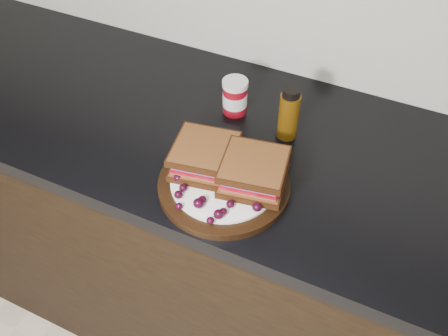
# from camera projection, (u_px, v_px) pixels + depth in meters

# --- Properties ---
(base_cabinets) EXTENTS (3.96, 0.58, 0.86)m
(base_cabinets) POSITION_uv_depth(u_px,v_px,m) (193.00, 237.00, 1.55)
(base_cabinets) COLOR black
(base_cabinets) RESTS_ON ground_plane
(countertop) EXTENTS (3.98, 0.60, 0.04)m
(countertop) POSITION_uv_depth(u_px,v_px,m) (185.00, 127.00, 1.23)
(countertop) COLOR black
(countertop) RESTS_ON base_cabinets
(plate) EXTENTS (0.28, 0.28, 0.02)m
(plate) POSITION_uv_depth(u_px,v_px,m) (224.00, 185.00, 1.06)
(plate) COLOR black
(plate) RESTS_ON countertop
(sandwich_left) EXTENTS (0.15, 0.15, 0.06)m
(sandwich_left) POSITION_uv_depth(u_px,v_px,m) (205.00, 157.00, 1.05)
(sandwich_left) COLOR brown
(sandwich_left) RESTS_ON plate
(sandwich_right) EXTENTS (0.15, 0.15, 0.06)m
(sandwich_right) POSITION_uv_depth(u_px,v_px,m) (254.00, 172.00, 1.02)
(sandwich_right) COLOR brown
(sandwich_right) RESTS_ON plate
(grape_0) EXTENTS (0.02, 0.02, 0.02)m
(grape_0) POSITION_uv_depth(u_px,v_px,m) (178.00, 178.00, 1.04)
(grape_0) COLOR black
(grape_0) RESTS_ON plate
(grape_1) EXTENTS (0.02, 0.02, 0.02)m
(grape_1) POSITION_uv_depth(u_px,v_px,m) (183.00, 188.00, 1.02)
(grape_1) COLOR black
(grape_1) RESTS_ON plate
(grape_2) EXTENTS (0.02, 0.02, 0.02)m
(grape_2) POSITION_uv_depth(u_px,v_px,m) (178.00, 195.00, 1.01)
(grape_2) COLOR black
(grape_2) RESTS_ON plate
(grape_3) EXTENTS (0.02, 0.02, 0.01)m
(grape_3) POSITION_uv_depth(u_px,v_px,m) (179.00, 206.00, 0.99)
(grape_3) COLOR black
(grape_3) RESTS_ON plate
(grape_4) EXTENTS (0.02, 0.02, 0.02)m
(grape_4) POSITION_uv_depth(u_px,v_px,m) (199.00, 203.00, 0.99)
(grape_4) COLOR black
(grape_4) RESTS_ON plate
(grape_5) EXTENTS (0.02, 0.02, 0.02)m
(grape_5) POSITION_uv_depth(u_px,v_px,m) (202.00, 200.00, 1.00)
(grape_5) COLOR black
(grape_5) RESTS_ON plate
(grape_6) EXTENTS (0.02, 0.02, 0.01)m
(grape_6) POSITION_uv_depth(u_px,v_px,m) (210.00, 220.00, 0.96)
(grape_6) COLOR black
(grape_6) RESTS_ON plate
(grape_7) EXTENTS (0.02, 0.02, 0.02)m
(grape_7) POSITION_uv_depth(u_px,v_px,m) (219.00, 214.00, 0.97)
(grape_7) COLOR black
(grape_7) RESTS_ON plate
(grape_8) EXTENTS (0.02, 0.02, 0.01)m
(grape_8) POSITION_uv_depth(u_px,v_px,m) (223.00, 212.00, 0.98)
(grape_8) COLOR black
(grape_8) RESTS_ON plate
(grape_9) EXTENTS (0.02, 0.02, 0.02)m
(grape_9) POSITION_uv_depth(u_px,v_px,m) (230.00, 204.00, 0.99)
(grape_9) COLOR black
(grape_9) RESTS_ON plate
(grape_10) EXTENTS (0.02, 0.02, 0.02)m
(grape_10) POSITION_uv_depth(u_px,v_px,m) (257.00, 207.00, 0.98)
(grape_10) COLOR black
(grape_10) RESTS_ON plate
(grape_11) EXTENTS (0.02, 0.02, 0.02)m
(grape_11) POSITION_uv_depth(u_px,v_px,m) (252.00, 194.00, 1.01)
(grape_11) COLOR black
(grape_11) RESTS_ON plate
(grape_12) EXTENTS (0.02, 0.02, 0.02)m
(grape_12) POSITION_uv_depth(u_px,v_px,m) (255.00, 197.00, 1.00)
(grape_12) COLOR black
(grape_12) RESTS_ON plate
(grape_13) EXTENTS (0.02, 0.02, 0.02)m
(grape_13) POSITION_uv_depth(u_px,v_px,m) (263.00, 184.00, 1.02)
(grape_13) COLOR black
(grape_13) RESTS_ON plate
(grape_14) EXTENTS (0.02, 0.02, 0.02)m
(grape_14) POSITION_uv_depth(u_px,v_px,m) (260.00, 177.00, 1.04)
(grape_14) COLOR black
(grape_14) RESTS_ON plate
(grape_15) EXTENTS (0.02, 0.02, 0.02)m
(grape_15) POSITION_uv_depth(u_px,v_px,m) (246.00, 172.00, 1.05)
(grape_15) COLOR black
(grape_15) RESTS_ON plate
(grape_16) EXTENTS (0.02, 0.02, 0.01)m
(grape_16) POSITION_uv_depth(u_px,v_px,m) (208.00, 156.00, 1.08)
(grape_16) COLOR black
(grape_16) RESTS_ON plate
(grape_17) EXTENTS (0.02, 0.02, 0.02)m
(grape_17) POSITION_uv_depth(u_px,v_px,m) (212.00, 158.00, 1.08)
(grape_17) COLOR black
(grape_17) RESTS_ON plate
(grape_18) EXTENTS (0.02, 0.02, 0.02)m
(grape_18) POSITION_uv_depth(u_px,v_px,m) (190.00, 160.00, 1.07)
(grape_18) COLOR black
(grape_18) RESTS_ON plate
(grape_19) EXTENTS (0.02, 0.02, 0.02)m
(grape_19) POSITION_uv_depth(u_px,v_px,m) (190.00, 163.00, 1.07)
(grape_19) COLOR black
(grape_19) RESTS_ON plate
(grape_20) EXTENTS (0.02, 0.02, 0.02)m
(grape_20) POSITION_uv_depth(u_px,v_px,m) (195.00, 178.00, 1.04)
(grape_20) COLOR black
(grape_20) RESTS_ON plate
(grape_21) EXTENTS (0.02, 0.02, 0.02)m
(grape_21) POSITION_uv_depth(u_px,v_px,m) (211.00, 160.00, 1.08)
(grape_21) COLOR black
(grape_21) RESTS_ON plate
(grape_22) EXTENTS (0.02, 0.02, 0.02)m
(grape_22) POSITION_uv_depth(u_px,v_px,m) (197.00, 165.00, 1.06)
(grape_22) COLOR black
(grape_22) RESTS_ON plate
(grape_23) EXTENTS (0.02, 0.02, 0.02)m
(grape_23) POSITION_uv_depth(u_px,v_px,m) (186.00, 163.00, 1.07)
(grape_23) COLOR black
(grape_23) RESTS_ON plate
(condiment_jar) EXTENTS (0.07, 0.07, 0.09)m
(condiment_jar) POSITION_uv_depth(u_px,v_px,m) (235.00, 97.00, 1.21)
(condiment_jar) COLOR maroon
(condiment_jar) RESTS_ON countertop
(oil_bottle) EXTENTS (0.06, 0.06, 0.13)m
(oil_bottle) POSITION_uv_depth(u_px,v_px,m) (289.00, 113.00, 1.13)
(oil_bottle) COLOR #472C07
(oil_bottle) RESTS_ON countertop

